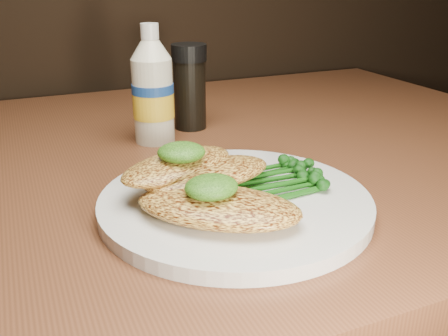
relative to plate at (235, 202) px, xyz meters
name	(u,v)px	position (x,y,z in m)	size (l,w,h in m)	color
plate	(235,202)	(0.00, 0.00, 0.00)	(0.28, 0.28, 0.01)	silver
chicken_front	(218,206)	(-0.04, -0.04, 0.02)	(0.16, 0.09, 0.03)	#EAB64A
chicken_mid	(208,174)	(-0.02, 0.02, 0.03)	(0.14, 0.07, 0.02)	#EAB64A
chicken_back	(178,166)	(-0.05, 0.04, 0.03)	(0.14, 0.07, 0.02)	#EAB64A
pesto_front	(211,187)	(-0.04, -0.04, 0.04)	(0.05, 0.05, 0.02)	black
pesto_back	(181,152)	(-0.05, 0.03, 0.05)	(0.05, 0.05, 0.02)	black
broccolini_bundle	(266,179)	(0.04, 0.01, 0.02)	(0.13, 0.10, 0.02)	#165011
mayo_bottle	(152,85)	(-0.02, 0.25, 0.08)	(0.06, 0.06, 0.17)	beige
pepper_grinder	(190,87)	(0.05, 0.29, 0.06)	(0.05, 0.05, 0.13)	black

